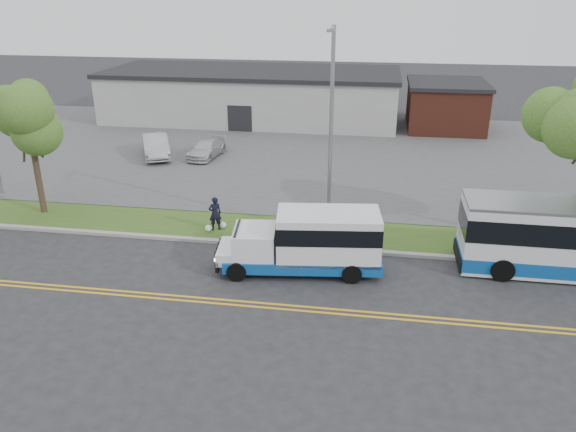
% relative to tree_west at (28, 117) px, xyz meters
% --- Properties ---
extents(ground, '(140.00, 140.00, 0.00)m').
position_rel_tree_west_xyz_m(ground, '(12.00, -3.20, -5.12)').
color(ground, '#28282B').
rests_on(ground, ground).
extents(lane_line_north, '(70.00, 0.12, 0.01)m').
position_rel_tree_west_xyz_m(lane_line_north, '(12.00, -7.05, -5.12)').
color(lane_line_north, gold).
rests_on(lane_line_north, ground).
extents(lane_line_south, '(70.00, 0.12, 0.01)m').
position_rel_tree_west_xyz_m(lane_line_south, '(12.00, -7.35, -5.12)').
color(lane_line_south, gold).
rests_on(lane_line_south, ground).
extents(curb, '(80.00, 0.30, 0.15)m').
position_rel_tree_west_xyz_m(curb, '(12.00, -2.10, -5.05)').
color(curb, '#9E9B93').
rests_on(curb, ground).
extents(verge, '(80.00, 3.30, 0.10)m').
position_rel_tree_west_xyz_m(verge, '(12.00, -0.30, -5.07)').
color(verge, '#3C531B').
rests_on(verge, ground).
extents(parking_lot, '(80.00, 25.00, 0.10)m').
position_rel_tree_west_xyz_m(parking_lot, '(12.00, 13.80, -5.07)').
color(parking_lot, '#4C4C4F').
rests_on(parking_lot, ground).
extents(commercial_building, '(25.40, 10.40, 4.35)m').
position_rel_tree_west_xyz_m(commercial_building, '(6.00, 23.80, -2.94)').
color(commercial_building, '#9E9E99').
rests_on(commercial_building, ground).
extents(brick_wing, '(6.30, 7.30, 3.90)m').
position_rel_tree_west_xyz_m(brick_wing, '(22.50, 22.80, -3.16)').
color(brick_wing, brown).
rests_on(brick_wing, ground).
extents(tree_west, '(4.40, 4.40, 6.91)m').
position_rel_tree_west_xyz_m(tree_west, '(0.00, 0.00, 0.00)').
color(tree_west, '#382A1E').
rests_on(tree_west, verge).
extents(streetlight_near, '(0.35, 1.53, 9.50)m').
position_rel_tree_west_xyz_m(streetlight_near, '(15.00, -0.47, 0.11)').
color(streetlight_near, gray).
rests_on(streetlight_near, verge).
extents(shuttle_bus, '(7.00, 3.00, 2.61)m').
position_rel_tree_west_xyz_m(shuttle_bus, '(14.65, -4.10, -3.73)').
color(shuttle_bus, '#0E4B98').
rests_on(shuttle_bus, ground).
extents(pedestrian, '(0.74, 0.66, 1.69)m').
position_rel_tree_west_xyz_m(pedestrian, '(9.58, -0.86, -4.18)').
color(pedestrian, black).
rests_on(pedestrian, verge).
extents(parked_car_a, '(3.52, 4.97, 1.56)m').
position_rel_tree_west_xyz_m(parked_car_a, '(1.99, 10.78, -4.24)').
color(parked_car_a, '#A8AAAF').
rests_on(parked_car_a, parking_lot).
extents(parked_car_b, '(2.13, 4.22, 1.18)m').
position_rel_tree_west_xyz_m(parked_car_b, '(5.48, 11.23, -4.44)').
color(parked_car_b, silver).
rests_on(parked_car_b, parking_lot).
extents(grocery_bag_left, '(0.32, 0.32, 0.32)m').
position_rel_tree_west_xyz_m(grocery_bag_left, '(9.28, -1.11, -4.86)').
color(grocery_bag_left, white).
rests_on(grocery_bag_left, verge).
extents(grocery_bag_right, '(0.32, 0.32, 0.32)m').
position_rel_tree_west_xyz_m(grocery_bag_right, '(9.88, -0.61, -4.86)').
color(grocery_bag_right, white).
rests_on(grocery_bag_right, verge).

